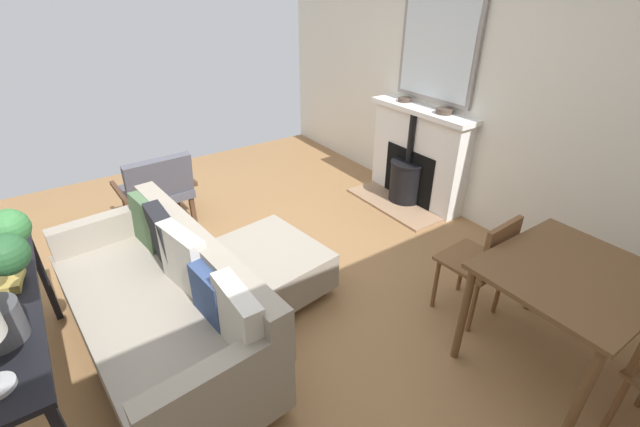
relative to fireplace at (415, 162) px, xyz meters
The scene contains 12 objects.
ground_plane 2.28m from the fireplace, ahead, with size 4.87×5.75×0.01m, color olive.
wall_left 1.00m from the fireplace, 127.48° to the left, with size 0.12×5.75×2.77m, color silver.
fireplace is the anchor object (origin of this frame).
mirror_over_mantel 1.14m from the fireplace, behind, with size 0.04×0.95×0.98m.
mantel_bowl_near 0.67m from the fireplace, 97.43° to the right, with size 0.14×0.14×0.04m.
mantel_bowl_far 0.67m from the fireplace, 97.94° to the left, with size 0.16×0.16×0.05m.
sofa 2.98m from the fireplace, 13.08° to the left, with size 0.98×1.94×0.85m.
ottoman 2.11m from the fireplace, 13.75° to the left, with size 0.76×0.90×0.39m.
armchair_accent 2.66m from the fireplace, 21.07° to the right, with size 0.70×0.63×0.79m.
console_table 3.74m from the fireplace, 10.50° to the left, with size 0.37×1.60×0.78m.
dining_table 2.37m from the fireplace, 65.62° to the left, with size 0.93×0.82×0.75m.
dining_chair_near_fireplace 1.87m from the fireplace, 58.74° to the left, with size 0.42×0.42×0.83m.
Camera 1 is at (1.01, 2.63, 2.20)m, focal length 23.53 mm.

